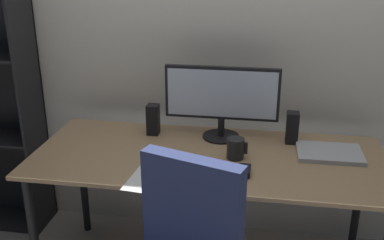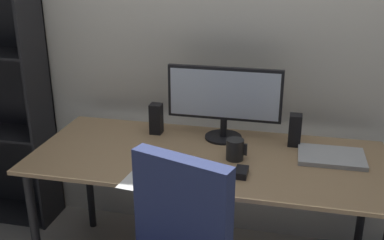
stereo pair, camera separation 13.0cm
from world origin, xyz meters
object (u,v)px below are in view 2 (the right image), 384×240
Objects in this scene: monitor at (224,98)px; coffee_mug at (235,149)px; mouse at (241,172)px; speaker_right at (295,130)px; laptop at (331,157)px; desk at (208,169)px; speaker_left at (156,119)px; keyboard at (199,172)px.

coffee_mug is (0.10, -0.24, -0.18)m from monitor.
mouse is 0.46m from speaker_right.
mouse is 0.30× the size of laptop.
monitor is at bearing 80.28° from desk.
speaker_left is at bearing -178.79° from monitor.
coffee_mug is at bearing 54.75° from keyboard.
laptop is 1.88× the size of speaker_right.
monitor is 6.31× the size of mouse.
speaker_right is (0.28, 0.24, 0.03)m from coffee_mug.
monitor is 0.49m from keyboard.
keyboard is 0.91× the size of laptop.
speaker_left is 0.75m from speaker_right.
monitor reaches higher than speaker_right.
coffee_mug is at bearing -4.86° from desk.
laptop is (0.46, 0.11, -0.04)m from coffee_mug.
laptop is at bearing -7.64° from speaker_left.
laptop is 0.95m from speaker_left.
coffee_mug is at bearing -166.94° from laptop.
monitor is (0.04, 0.23, 0.31)m from desk.
desk is 18.32× the size of mouse.
laptop is (0.41, 0.27, -0.01)m from mouse.
coffee_mug is 0.32× the size of laptop.
laptop reaches higher than desk.
desk is 0.61m from laptop.
speaker_left and speaker_right have the same top height.
keyboard is 0.20m from mouse.
monitor is at bearing 111.56° from coffee_mug.
speaker_left is at bearing 144.45° from mouse.
speaker_right is (0.42, 0.43, 0.08)m from keyboard.
monitor is at bearing 1.21° from speaker_left.
mouse is at bearing -119.48° from speaker_right.
coffee_mug reaches higher than keyboard.
coffee_mug is (0.14, 0.19, 0.04)m from keyboard.
monitor reaches higher than coffee_mug.
coffee_mug reaches higher than laptop.
speaker_right is (0.75, 0.00, 0.00)m from speaker_left.
desk is 0.19m from coffee_mug.
speaker_right is at bearing -1.21° from monitor.
laptop reaches higher than keyboard.
coffee_mug is (0.14, -0.01, 0.13)m from desk.
desk is 0.22m from keyboard.
coffee_mug is at bearing -68.44° from monitor.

